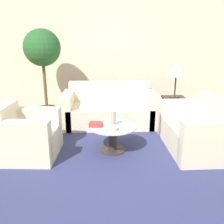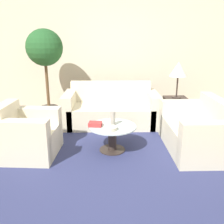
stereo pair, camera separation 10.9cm
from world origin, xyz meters
TOP-DOWN VIEW (x-y plane):
  - ground_plane at (0.00, 0.00)m, footprint 14.00×14.00m
  - wall_back at (0.00, 2.98)m, footprint 10.00×0.06m
  - rug at (-0.09, 0.68)m, footprint 3.57×3.37m
  - sofa_main at (-0.09, 1.94)m, footprint 1.84×0.88m
  - armchair at (-1.38, 0.56)m, footprint 0.86×0.87m
  - loveseat at (1.26, 0.70)m, footprint 0.85×1.35m
  - coffee_table at (-0.09, 0.68)m, footprint 0.73×0.73m
  - side_table at (1.19, 1.86)m, footprint 0.44×0.44m
  - table_lamp at (1.19, 1.86)m, footprint 0.34×0.34m
  - potted_plant at (-1.40, 2.20)m, footprint 0.72×0.72m
  - vase at (-0.08, 0.71)m, footprint 0.07×0.07m
  - bowl at (-0.12, 0.51)m, footprint 0.20×0.20m
  - book_stack at (-0.35, 0.67)m, footprint 0.21×0.17m

SIDE VIEW (x-z plane):
  - ground_plane at x=0.00m, z-range 0.00..0.00m
  - rug at x=-0.09m, z-range 0.00..0.01m
  - coffee_table at x=-0.09m, z-range 0.06..0.47m
  - side_table at x=1.19m, z-range 0.00..0.55m
  - sofa_main at x=-0.09m, z-range -0.13..0.69m
  - loveseat at x=1.26m, z-range -0.12..0.68m
  - armchair at x=-1.38m, z-range -0.11..0.68m
  - bowl at x=-0.12m, z-range 0.41..0.45m
  - book_stack at x=-0.35m, z-range 0.41..0.47m
  - vase at x=-0.08m, z-range 0.41..0.63m
  - table_lamp at x=1.19m, z-range 0.74..1.44m
  - wall_back at x=0.00m, z-range 0.00..2.60m
  - potted_plant at x=-1.40m, z-range 0.43..2.28m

